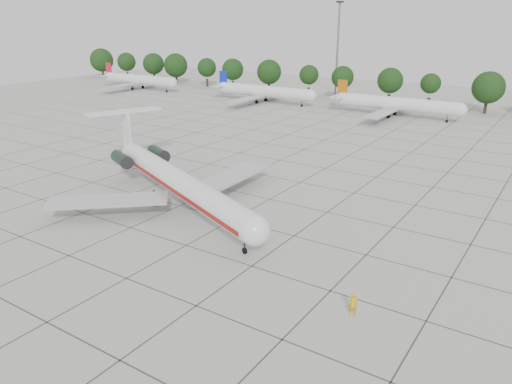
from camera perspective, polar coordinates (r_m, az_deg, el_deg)
ground at (r=56.82m, az=-2.69°, el=-3.18°), size 260.00×260.00×0.00m
apron_joints at (r=68.69m, az=4.67°, el=0.89°), size 170.00×170.00×0.02m
main_airliner at (r=61.49m, az=-9.47°, el=1.52°), size 36.79×27.66×9.00m
ground_crew at (r=40.16m, az=11.02°, el=-12.42°), size 0.83×0.71×1.92m
bg_airliner_a at (r=161.68m, az=-13.25°, el=12.37°), size 28.24×27.20×7.40m
bg_airliner_b at (r=133.27m, az=0.90°, el=11.41°), size 28.24×27.20×7.40m
bg_airliner_c at (r=118.35m, az=15.71°, el=9.65°), size 28.24×27.20×7.40m
tree_line at (r=135.12m, az=15.09°, el=12.19°), size 249.86×8.44×10.22m
floodlight_mast at (r=147.61m, az=9.33°, el=16.41°), size 1.60×1.60×25.45m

